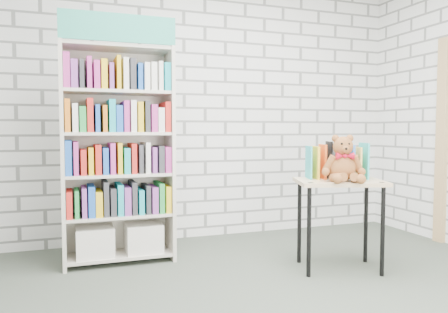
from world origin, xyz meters
name	(u,v)px	position (x,y,z in m)	size (l,w,h in m)	color
ground	(293,304)	(0.00, 0.00, 0.00)	(4.50, 4.50, 0.00)	#3E463B
room_shell	(296,33)	(0.00, 0.00, 1.78)	(4.52, 4.02, 2.81)	silver
bookshelf	(118,153)	(-0.99, 1.36, 0.96)	(0.94, 0.37, 2.12)	beige
display_table	(339,193)	(0.71, 0.53, 0.64)	(0.81, 0.67, 0.75)	tan
table_books	(336,162)	(0.75, 0.64, 0.89)	(0.53, 0.35, 0.29)	#2AB4B9
teddy_bear	(343,163)	(0.68, 0.43, 0.90)	(0.35, 0.34, 0.38)	brown
door_trim	(442,141)	(2.23, 0.95, 1.05)	(0.05, 0.12, 2.10)	tan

